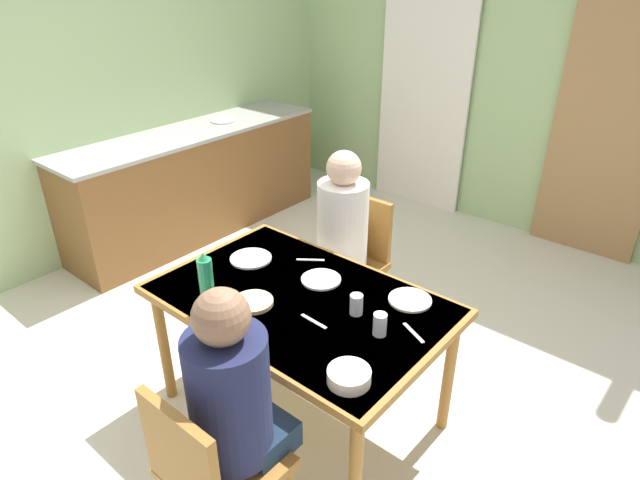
{
  "coord_description": "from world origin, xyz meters",
  "views": [
    {
      "loc": [
        1.84,
        -1.72,
        2.16
      ],
      "look_at": [
        0.39,
        0.01,
        0.97
      ],
      "focal_mm": 30.17,
      "sensor_mm": 36.0,
      "label": 1
    }
  ],
  "objects": [
    {
      "name": "person_far_diner",
      "position": [
        0.12,
        0.53,
        0.78
      ],
      "size": [
        0.3,
        0.37,
        0.77
      ],
      "rotation": [
        0.0,
        0.0,
        3.14
      ],
      "color": "silver",
      "rests_on": "ground_plane"
    },
    {
      "name": "dinner_plate_far_center",
      "position": [
        0.81,
        0.17,
        0.73
      ],
      "size": [
        0.2,
        0.2,
        0.01
      ],
      "primitive_type": "cylinder",
      "color": "white",
      "rests_on": "dining_table"
    },
    {
      "name": "drinking_glass_by_far_diner",
      "position": [
        0.68,
        -0.07,
        0.77
      ],
      "size": [
        0.06,
        0.06,
        0.1
      ],
      "primitive_type": "cylinder",
      "color": "silver",
      "rests_on": "dining_table"
    },
    {
      "name": "chair_near_diner",
      "position": [
        0.67,
        -0.95,
        0.5
      ],
      "size": [
        0.4,
        0.4,
        0.87
      ],
      "color": "olive",
      "rests_on": "ground_plane"
    },
    {
      "name": "dinner_plate_near_right",
      "position": [
        -0.05,
        -0.04,
        0.73
      ],
      "size": [
        0.22,
        0.22,
        0.01
      ],
      "primitive_type": "cylinder",
      "color": "white",
      "rests_on": "dining_table"
    },
    {
      "name": "drinking_glass_spare_center",
      "position": [
        0.84,
        -0.13,
        0.78
      ],
      "size": [
        0.06,
        0.06,
        0.1
      ],
      "primitive_type": "cylinder",
      "color": "silver",
      "rests_on": "dining_table"
    },
    {
      "name": "serving_bowl_center",
      "position": [
        0.92,
        -0.45,
        0.75
      ],
      "size": [
        0.17,
        0.17,
        0.05
      ],
      "primitive_type": "cylinder",
      "color": "#F0E7CE",
      "rests_on": "dining_table"
    },
    {
      "name": "kitchen_counter",
      "position": [
        -1.76,
        0.92,
        0.45
      ],
      "size": [
        0.61,
        2.36,
        0.91
      ],
      "color": "brown",
      "rests_on": "ground_plane"
    },
    {
      "name": "wall_left",
      "position": [
        -2.09,
        0.7,
        1.37
      ],
      "size": [
        0.1,
        4.18,
        2.74
      ],
      "primitive_type": "cube",
      "color": "#A2C188",
      "rests_on": "ground_plane"
    },
    {
      "name": "person_near_diner",
      "position": [
        0.67,
        -0.81,
        0.78
      ],
      "size": [
        0.3,
        0.37,
        0.77
      ],
      "color": "#17293E",
      "rests_on": "ground_plane"
    },
    {
      "name": "drinking_glass_by_near_diner",
      "position": [
        0.25,
        -0.53,
        0.78
      ],
      "size": [
        0.06,
        0.06,
        0.11
      ],
      "primitive_type": "cylinder",
      "color": "silver",
      "rests_on": "dining_table"
    },
    {
      "name": "water_bottle_green_near",
      "position": [
        0.14,
        -0.48,
        0.87
      ],
      "size": [
        0.07,
        0.07,
        0.3
      ],
      "color": "#1F8650",
      "rests_on": "dining_table"
    },
    {
      "name": "cutlery_knife_near",
      "position": [
        0.57,
        -0.24,
        0.73
      ],
      "size": [
        0.15,
        0.02,
        0.0
      ],
      "primitive_type": "cube",
      "rotation": [
        0.0,
        0.0,
        6.23
      ],
      "color": "silver",
      "rests_on": "dining_table"
    },
    {
      "name": "cutlery_knife_far",
      "position": [
        0.2,
        0.16,
        0.73
      ],
      "size": [
        0.13,
        0.1,
        0.0
      ],
      "primitive_type": "cube",
      "rotation": [
        0.0,
        0.0,
        3.79
      ],
      "color": "silver",
      "rests_on": "dining_table"
    },
    {
      "name": "wall_back",
      "position": [
        0.0,
        2.79,
        1.37
      ],
      "size": [
        4.38,
        0.1,
        2.74
      ],
      "primitive_type": "cube",
      "color": "#9FC185",
      "rests_on": "ground_plane"
    },
    {
      "name": "bread_plate_sliced",
      "position": [
        0.26,
        -0.32,
        0.73
      ],
      "size": [
        0.19,
        0.19,
        0.02
      ],
      "primitive_type": "cylinder",
      "color": "#DBB77A",
      "rests_on": "dining_table"
    },
    {
      "name": "curtain_panel",
      "position": [
        -0.62,
        2.69,
        1.15
      ],
      "size": [
        0.9,
        0.03,
        2.3
      ],
      "primitive_type": "cube",
      "color": "white",
      "rests_on": "ground_plane"
    },
    {
      "name": "dining_table",
      "position": [
        0.39,
        -0.14,
        0.65
      ],
      "size": [
        1.4,
        0.91,
        0.72
      ],
      "color": "olive",
      "rests_on": "ground_plane"
    },
    {
      "name": "cutlery_fork_near",
      "position": [
        0.95,
        -0.03,
        0.73
      ],
      "size": [
        0.14,
        0.08,
        0.0
      ],
      "primitive_type": "cube",
      "rotation": [
        0.0,
        0.0,
        5.84
      ],
      "color": "silver",
      "rests_on": "dining_table"
    },
    {
      "name": "ground_plane",
      "position": [
        0.0,
        0.0,
        0.0
      ],
      "size": [
        7.25,
        7.25,
        0.0
      ],
      "primitive_type": "plane",
      "color": "beige"
    },
    {
      "name": "door_wooden",
      "position": [
        0.95,
        2.71,
        1.0
      ],
      "size": [
        0.8,
        0.05,
        2.0
      ],
      "primitive_type": "cube",
      "color": "#9E7548",
      "rests_on": "ground_plane"
    },
    {
      "name": "dinner_plate_near_left",
      "position": [
        0.37,
        0.04,
        0.73
      ],
      "size": [
        0.2,
        0.2,
        0.01
      ],
      "primitive_type": "cylinder",
      "color": "white",
      "rests_on": "dining_table"
    },
    {
      "name": "chair_far_diner",
      "position": [
        0.12,
        0.67,
        0.5
      ],
      "size": [
        0.4,
        0.4,
        0.87
      ],
      "rotation": [
        0.0,
        0.0,
        3.14
      ],
      "color": "olive",
      "rests_on": "ground_plane"
    }
  ]
}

